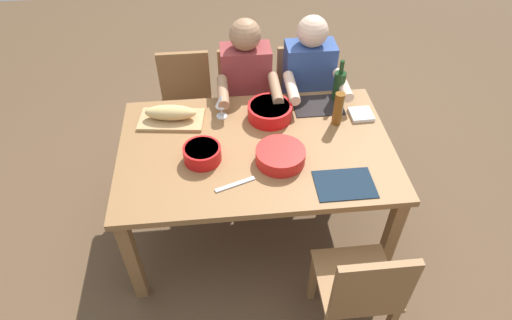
{
  "coord_description": "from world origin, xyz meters",
  "views": [
    {
      "loc": [
        0.2,
        1.94,
        2.48
      ],
      "look_at": [
        0.0,
        0.0,
        0.63
      ],
      "focal_mm": 31.08,
      "sensor_mm": 36.0,
      "label": 1
    }
  ],
  "objects_px": {
    "chair_near_center": "(245,99)",
    "chair_far_left": "(361,289)",
    "serving_bowl_fruit": "(280,155)",
    "beer_bottle": "(338,109)",
    "bread_loaf": "(170,113)",
    "napkin_stack": "(361,114)",
    "chair_near_right": "(187,103)",
    "serving_bowl_greens": "(202,153)",
    "wine_bottle": "(339,85)",
    "diner_near_left": "(309,86)",
    "chair_near_left": "(302,96)",
    "dining_table": "(256,157)",
    "diner_near_center": "(247,89)",
    "cutting_board": "(172,120)",
    "serving_bowl_salad": "(270,111)",
    "wine_glass": "(221,102)"
  },
  "relations": [
    {
      "from": "chair_far_left",
      "to": "napkin_stack",
      "type": "relative_size",
      "value": 6.07
    },
    {
      "from": "chair_near_center",
      "to": "napkin_stack",
      "type": "xyz_separation_m",
      "value": [
        -0.7,
        0.61,
        0.27
      ]
    },
    {
      "from": "serving_bowl_salad",
      "to": "wine_glass",
      "type": "distance_m",
      "value": 0.31
    },
    {
      "from": "chair_far_left",
      "to": "chair_near_right",
      "type": "xyz_separation_m",
      "value": [
        0.89,
        -1.68,
        0.0
      ]
    },
    {
      "from": "dining_table",
      "to": "bread_loaf",
      "type": "xyz_separation_m",
      "value": [
        0.5,
        -0.29,
        0.15
      ]
    },
    {
      "from": "bread_loaf",
      "to": "cutting_board",
      "type": "bearing_deg",
      "value": 0.0
    },
    {
      "from": "chair_near_center",
      "to": "beer_bottle",
      "type": "height_order",
      "value": "beer_bottle"
    },
    {
      "from": "diner_near_center",
      "to": "chair_near_right",
      "type": "xyz_separation_m",
      "value": [
        0.45,
        -0.18,
        -0.21
      ]
    },
    {
      "from": "chair_near_right",
      "to": "chair_far_left",
      "type": "bearing_deg",
      "value": 117.96
    },
    {
      "from": "chair_near_right",
      "to": "serving_bowl_greens",
      "type": "xyz_separation_m",
      "value": [
        -0.13,
        0.92,
        0.31
      ]
    },
    {
      "from": "serving_bowl_fruit",
      "to": "cutting_board",
      "type": "relative_size",
      "value": 0.71
    },
    {
      "from": "serving_bowl_salad",
      "to": "wine_glass",
      "type": "xyz_separation_m",
      "value": [
        0.3,
        -0.04,
        0.06
      ]
    },
    {
      "from": "serving_bowl_salad",
      "to": "cutting_board",
      "type": "xyz_separation_m",
      "value": [
        0.62,
        -0.03,
        -0.04
      ]
    },
    {
      "from": "diner_near_left",
      "to": "chair_near_right",
      "type": "relative_size",
      "value": 1.41
    },
    {
      "from": "diner_near_left",
      "to": "serving_bowl_fruit",
      "type": "bearing_deg",
      "value": 67.99
    },
    {
      "from": "napkin_stack",
      "to": "serving_bowl_fruit",
      "type": "bearing_deg",
      "value": 32.36
    },
    {
      "from": "serving_bowl_fruit",
      "to": "beer_bottle",
      "type": "bearing_deg",
      "value": -142.17
    },
    {
      "from": "bread_loaf",
      "to": "chair_far_left",
      "type": "bearing_deg",
      "value": 129.97
    },
    {
      "from": "chair_near_right",
      "to": "napkin_stack",
      "type": "bearing_deg",
      "value": 151.71
    },
    {
      "from": "dining_table",
      "to": "cutting_board",
      "type": "xyz_separation_m",
      "value": [
        0.5,
        -0.29,
        0.09
      ]
    },
    {
      "from": "chair_far_left",
      "to": "diner_near_left",
      "type": "height_order",
      "value": "diner_near_left"
    },
    {
      "from": "wine_bottle",
      "to": "diner_near_left",
      "type": "bearing_deg",
      "value": -58.42
    },
    {
      "from": "chair_far_left",
      "to": "serving_bowl_fruit",
      "type": "relative_size",
      "value": 3.01
    },
    {
      "from": "cutting_board",
      "to": "napkin_stack",
      "type": "height_order",
      "value": "napkin_stack"
    },
    {
      "from": "diner_near_left",
      "to": "bread_loaf",
      "type": "bearing_deg",
      "value": 20.77
    },
    {
      "from": "serving_bowl_fruit",
      "to": "bread_loaf",
      "type": "xyz_separation_m",
      "value": [
        0.63,
        -0.43,
        0.02
      ]
    },
    {
      "from": "chair_far_left",
      "to": "wine_bottle",
      "type": "height_order",
      "value": "wine_bottle"
    },
    {
      "from": "serving_bowl_fruit",
      "to": "cutting_board",
      "type": "distance_m",
      "value": 0.76
    },
    {
      "from": "diner_near_left",
      "to": "serving_bowl_greens",
      "type": "relative_size",
      "value": 5.56
    },
    {
      "from": "beer_bottle",
      "to": "wine_bottle",
      "type": "bearing_deg",
      "value": -104.71
    },
    {
      "from": "wine_bottle",
      "to": "chair_near_left",
      "type": "bearing_deg",
      "value": -71.04
    },
    {
      "from": "serving_bowl_fruit",
      "to": "chair_near_left",
      "type": "bearing_deg",
      "value": -108.17
    },
    {
      "from": "chair_near_center",
      "to": "chair_far_left",
      "type": "distance_m",
      "value": 1.73
    },
    {
      "from": "chair_near_right",
      "to": "serving_bowl_greens",
      "type": "relative_size",
      "value": 3.94
    },
    {
      "from": "chair_near_center",
      "to": "diner_near_left",
      "type": "bearing_deg",
      "value": 157.58
    },
    {
      "from": "chair_far_left",
      "to": "diner_near_left",
      "type": "distance_m",
      "value": 1.51
    },
    {
      "from": "bread_loaf",
      "to": "napkin_stack",
      "type": "height_order",
      "value": "bread_loaf"
    },
    {
      "from": "bread_loaf",
      "to": "diner_near_center",
      "type": "bearing_deg",
      "value": -144.49
    },
    {
      "from": "chair_far_left",
      "to": "wine_glass",
      "type": "relative_size",
      "value": 5.12
    },
    {
      "from": "diner_near_center",
      "to": "chair_far_left",
      "type": "bearing_deg",
      "value": 106.6
    },
    {
      "from": "serving_bowl_greens",
      "to": "bread_loaf",
      "type": "height_order",
      "value": "bread_loaf"
    },
    {
      "from": "dining_table",
      "to": "chair_near_left",
      "type": "height_order",
      "value": "chair_near_left"
    },
    {
      "from": "diner_near_left",
      "to": "napkin_stack",
      "type": "bearing_deg",
      "value": 120.27
    },
    {
      "from": "dining_table",
      "to": "napkin_stack",
      "type": "xyz_separation_m",
      "value": [
        -0.7,
        -0.22,
        0.09
      ]
    },
    {
      "from": "chair_far_left",
      "to": "wine_bottle",
      "type": "xyz_separation_m",
      "value": [
        -0.14,
        -1.26,
        0.37
      ]
    },
    {
      "from": "diner_near_left",
      "to": "chair_near_center",
      "type": "bearing_deg",
      "value": -22.42
    },
    {
      "from": "serving_bowl_greens",
      "to": "napkin_stack",
      "type": "bearing_deg",
      "value": -163.24
    },
    {
      "from": "serving_bowl_salad",
      "to": "diner_near_left",
      "type": "bearing_deg",
      "value": -130.36
    },
    {
      "from": "dining_table",
      "to": "diner_near_center",
      "type": "relative_size",
      "value": 1.35
    },
    {
      "from": "diner_near_center",
      "to": "wine_glass",
      "type": "height_order",
      "value": "diner_near_center"
    }
  ]
}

